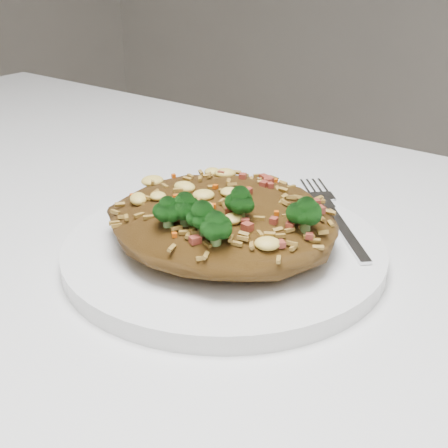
{
  "coord_description": "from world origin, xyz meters",
  "views": [
    {
      "loc": [
        0.35,
        -0.27,
        0.98
      ],
      "look_at": [
        0.1,
        0.06,
        0.78
      ],
      "focal_mm": 50.0,
      "sensor_mm": 36.0,
      "label": 1
    }
  ],
  "objects": [
    {
      "name": "dining_table",
      "position": [
        0.0,
        0.0,
        0.66
      ],
      "size": [
        1.2,
        0.8,
        0.75
      ],
      "color": "silver",
      "rests_on": "ground"
    },
    {
      "name": "fried_rice",
      "position": [
        0.1,
        0.06,
        0.79
      ],
      "size": [
        0.18,
        0.16,
        0.06
      ],
      "color": "brown",
      "rests_on": "plate"
    },
    {
      "name": "plate",
      "position": [
        0.1,
        0.06,
        0.76
      ],
      "size": [
        0.24,
        0.24,
        0.01
      ],
      "primitive_type": "cylinder",
      "color": "white",
      "rests_on": "dining_table"
    },
    {
      "name": "fork",
      "position": [
        0.15,
        0.15,
        0.77
      ],
      "size": [
        0.12,
        0.13,
        0.0
      ],
      "rotation": [
        0.0,
        0.0,
        -0.8
      ],
      "color": "silver",
      "rests_on": "plate"
    }
  ]
}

